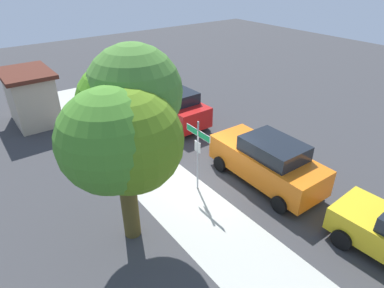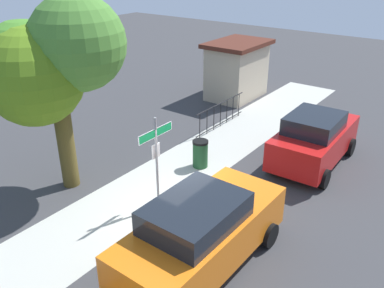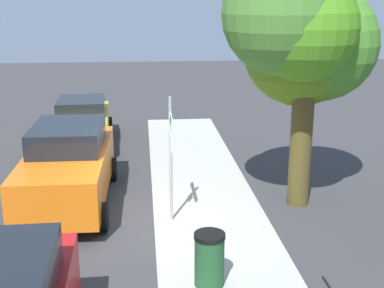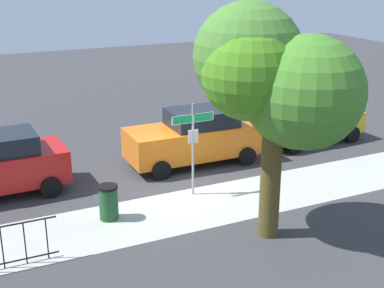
{
  "view_description": "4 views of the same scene",
  "coord_description": "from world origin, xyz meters",
  "px_view_note": "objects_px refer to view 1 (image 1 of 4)",
  "views": [
    {
      "loc": [
        -8.16,
        6.65,
        7.7
      ],
      "look_at": [
        -0.08,
        0.65,
        2.03
      ],
      "focal_mm": 30.62,
      "sensor_mm": 36.0,
      "label": 1
    },
    {
      "loc": [
        -7.55,
        -6.36,
        6.83
      ],
      "look_at": [
        1.05,
        0.03,
        1.74
      ],
      "focal_mm": 38.21,
      "sensor_mm": 36.0,
      "label": 2
    },
    {
      "loc": [
        10.61,
        -0.17,
        4.87
      ],
      "look_at": [
        -0.13,
        0.87,
        1.77
      ],
      "focal_mm": 47.86,
      "sensor_mm": 36.0,
      "label": 3
    },
    {
      "loc": [
        6.33,
        13.86,
        6.65
      ],
      "look_at": [
        0.29,
        1.14,
        1.9
      ],
      "focal_mm": 49.9,
      "sensor_mm": 36.0,
      "label": 4
    }
  ],
  "objects_px": {
    "street_sign": "(198,145)",
    "shade_tree": "(124,121)",
    "car_orange": "(267,161)",
    "car_red": "(174,107)",
    "trash_bin": "(149,151)",
    "utility_shed": "(31,97)"
  },
  "relations": [
    {
      "from": "street_sign",
      "to": "shade_tree",
      "type": "xyz_separation_m",
      "value": [
        -0.81,
        3.06,
        2.13
      ]
    },
    {
      "from": "car_orange",
      "to": "car_red",
      "type": "bearing_deg",
      "value": -0.14
    },
    {
      "from": "street_sign",
      "to": "trash_bin",
      "type": "height_order",
      "value": "street_sign"
    },
    {
      "from": "utility_shed",
      "to": "trash_bin",
      "type": "distance_m",
      "value": 7.82
    },
    {
      "from": "shade_tree",
      "to": "car_red",
      "type": "bearing_deg",
      "value": -42.35
    },
    {
      "from": "car_red",
      "to": "car_orange",
      "type": "bearing_deg",
      "value": 177.76
    },
    {
      "from": "car_orange",
      "to": "car_red",
      "type": "height_order",
      "value": "car_orange"
    },
    {
      "from": "utility_shed",
      "to": "trash_bin",
      "type": "xyz_separation_m",
      "value": [
        -7.2,
        -2.9,
        -0.94
      ]
    },
    {
      "from": "street_sign",
      "to": "car_orange",
      "type": "bearing_deg",
      "value": -117.24
    },
    {
      "from": "shade_tree",
      "to": "utility_shed",
      "type": "xyz_separation_m",
      "value": [
        10.8,
        0.33,
        -2.59
      ]
    },
    {
      "from": "utility_shed",
      "to": "trash_bin",
      "type": "height_order",
      "value": "utility_shed"
    },
    {
      "from": "car_red",
      "to": "utility_shed",
      "type": "height_order",
      "value": "utility_shed"
    },
    {
      "from": "street_sign",
      "to": "car_red",
      "type": "height_order",
      "value": "street_sign"
    },
    {
      "from": "shade_tree",
      "to": "car_red",
      "type": "xyz_separation_m",
      "value": [
        6.13,
        -5.59,
        -3.08
      ]
    },
    {
      "from": "street_sign",
      "to": "trash_bin",
      "type": "relative_size",
      "value": 2.9
    },
    {
      "from": "shade_tree",
      "to": "car_orange",
      "type": "distance_m",
      "value": 6.29
    },
    {
      "from": "shade_tree",
      "to": "utility_shed",
      "type": "bearing_deg",
      "value": 1.77
    },
    {
      "from": "shade_tree",
      "to": "trash_bin",
      "type": "relative_size",
      "value": 6.0
    },
    {
      "from": "car_orange",
      "to": "utility_shed",
      "type": "xyz_separation_m",
      "value": [
        11.23,
        5.81,
        0.47
      ]
    },
    {
      "from": "shade_tree",
      "to": "car_red",
      "type": "distance_m",
      "value": 8.84
    },
    {
      "from": "car_orange",
      "to": "utility_shed",
      "type": "distance_m",
      "value": 12.65
    },
    {
      "from": "car_orange",
      "to": "car_red",
      "type": "xyz_separation_m",
      "value": [
        6.56,
        -0.11,
        -0.02
      ]
    }
  ]
}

